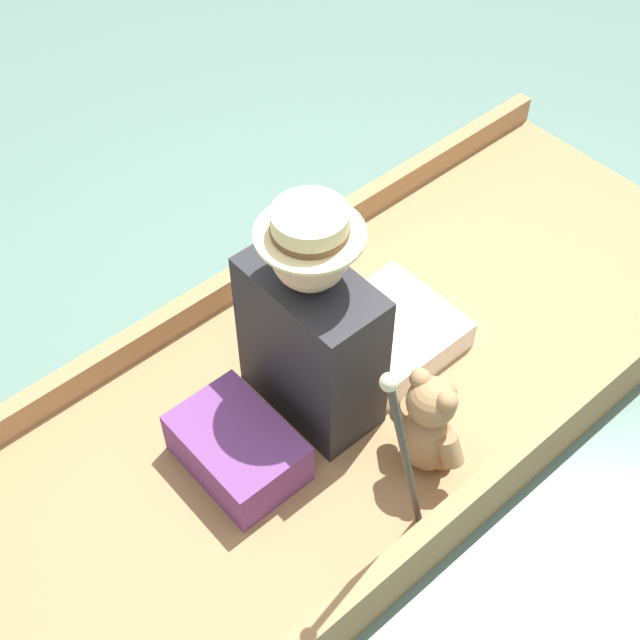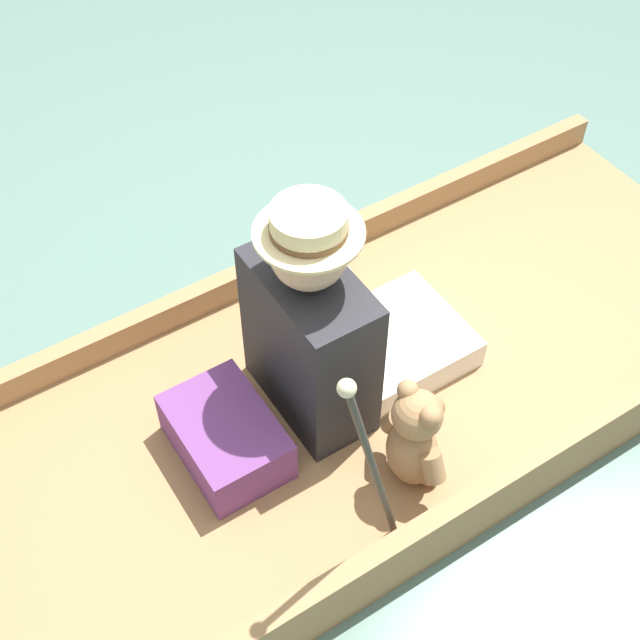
{
  "view_description": "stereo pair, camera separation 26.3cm",
  "coord_description": "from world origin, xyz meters",
  "px_view_note": "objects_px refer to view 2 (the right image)",
  "views": [
    {
      "loc": [
        1.25,
        -1.24,
        2.49
      ],
      "look_at": [
        -0.04,
        -0.1,
        0.49
      ],
      "focal_mm": 50.0,
      "sensor_mm": 36.0,
      "label": 1
    },
    {
      "loc": [
        1.41,
        -1.03,
        2.49
      ],
      "look_at": [
        -0.04,
        -0.1,
        0.49
      ],
      "focal_mm": 50.0,
      "sensor_mm": 36.0,
      "label": 2
    }
  ],
  "objects_px": {
    "seated_person": "(330,328)",
    "wine_glass": "(342,255)",
    "walking_cane": "(370,456)",
    "teddy_bear": "(415,439)"
  },
  "relations": [
    {
      "from": "seated_person",
      "to": "wine_glass",
      "type": "distance_m",
      "value": 0.56
    },
    {
      "from": "wine_glass",
      "to": "walking_cane",
      "type": "distance_m",
      "value": 1.17
    },
    {
      "from": "walking_cane",
      "to": "teddy_bear",
      "type": "bearing_deg",
      "value": 116.4
    },
    {
      "from": "teddy_bear",
      "to": "walking_cane",
      "type": "xyz_separation_m",
      "value": [
        0.13,
        -0.27,
        0.31
      ]
    },
    {
      "from": "teddy_bear",
      "to": "wine_glass",
      "type": "bearing_deg",
      "value": 160.3
    },
    {
      "from": "wine_glass",
      "to": "walking_cane",
      "type": "xyz_separation_m",
      "value": [
        0.95,
        -0.56,
        0.41
      ]
    },
    {
      "from": "teddy_bear",
      "to": "seated_person",
      "type": "bearing_deg",
      "value": -175.74
    },
    {
      "from": "teddy_bear",
      "to": "wine_glass",
      "type": "xyz_separation_m",
      "value": [
        -0.82,
        0.29,
        -0.1
      ]
    },
    {
      "from": "teddy_bear",
      "to": "wine_glass",
      "type": "height_order",
      "value": "teddy_bear"
    },
    {
      "from": "wine_glass",
      "to": "walking_cane",
      "type": "bearing_deg",
      "value": -30.46
    }
  ]
}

